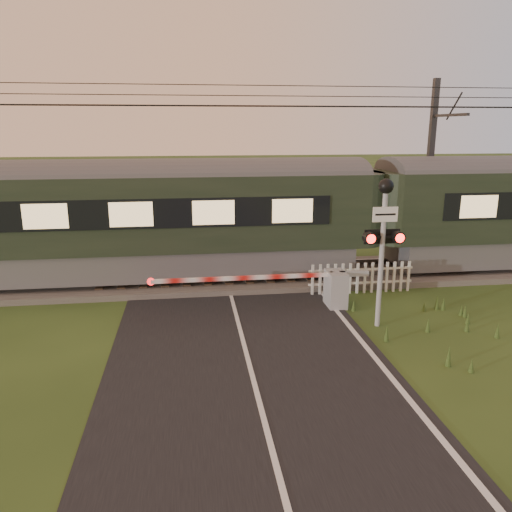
{
  "coord_description": "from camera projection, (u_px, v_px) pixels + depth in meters",
  "views": [
    {
      "loc": [
        -1.15,
        -9.2,
        4.89
      ],
      "look_at": [
        0.53,
        3.2,
        1.64
      ],
      "focal_mm": 35.0,
      "sensor_mm": 36.0,
      "label": 1
    }
  ],
  "objects": [
    {
      "name": "crossing_signal",
      "position": [
        383.0,
        227.0,
        12.0
      ],
      "size": [
        0.94,
        0.37,
        3.71
      ],
      "color": "gray",
      "rests_on": "ground"
    },
    {
      "name": "overhead_wires",
      "position": [
        224.0,
        98.0,
        15.0
      ],
      "size": [
        120.0,
        0.62,
        0.62
      ],
      "color": "black",
      "rests_on": "ground"
    },
    {
      "name": "road",
      "position": [
        254.0,
        378.0,
        9.98
      ],
      "size": [
        6.0,
        140.0,
        0.03
      ],
      "color": "black",
      "rests_on": "ground"
    },
    {
      "name": "track_bed",
      "position": [
        227.0,
        278.0,
        16.42
      ],
      "size": [
        140.0,
        3.4,
        0.39
      ],
      "color": "#47423D",
      "rests_on": "ground"
    },
    {
      "name": "train",
      "position": [
        372.0,
        214.0,
        16.54
      ],
      "size": [
        38.92,
        2.68,
        3.62
      ],
      "color": "slate",
      "rests_on": "ground"
    },
    {
      "name": "catenary_mast",
      "position": [
        430.0,
        167.0,
        18.74
      ],
      "size": [
        0.21,
        2.45,
        6.6
      ],
      "color": "#2D2D30",
      "rests_on": "ground"
    },
    {
      "name": "boom_gate",
      "position": [
        326.0,
        287.0,
        13.85
      ],
      "size": [
        6.06,
        0.78,
        1.03
      ],
      "color": "gray",
      "rests_on": "ground"
    },
    {
      "name": "picket_fence",
      "position": [
        361.0,
        278.0,
        15.01
      ],
      "size": [
        3.23,
        0.08,
        0.94
      ],
      "color": "silver",
      "rests_on": "ground"
    },
    {
      "name": "ground",
      "position": [
        251.0,
        373.0,
        10.21
      ],
      "size": [
        160.0,
        160.0,
        0.0
      ],
      "primitive_type": "plane",
      "color": "#283D17",
      "rests_on": "ground"
    }
  ]
}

